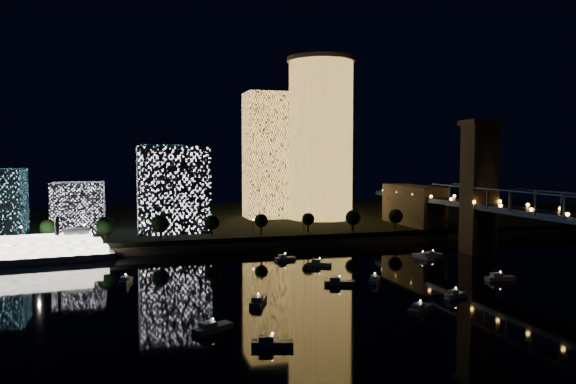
% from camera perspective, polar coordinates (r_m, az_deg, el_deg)
% --- Properties ---
extents(ground, '(520.00, 520.00, 0.00)m').
position_cam_1_polar(ground, '(150.20, 9.07, -10.44)').
color(ground, black).
rests_on(ground, ground).
extents(far_bank, '(420.00, 160.00, 5.00)m').
position_cam_1_polar(far_bank, '(300.20, -4.07, -2.87)').
color(far_bank, black).
rests_on(far_bank, ground).
extents(seawall, '(420.00, 6.00, 3.00)m').
position_cam_1_polar(seawall, '(225.32, 0.12, -5.28)').
color(seawall, '#6B5E4C').
rests_on(seawall, ground).
extents(tower_cylindrical, '(34.00, 34.00, 80.43)m').
position_cam_1_polar(tower_cylindrical, '(283.16, 3.34, 5.43)').
color(tower_cylindrical, '#FFBB51').
rests_on(tower_cylindrical, far_bank).
extents(tower_rectangular, '(20.08, 20.08, 63.89)m').
position_cam_1_polar(tower_rectangular, '(288.04, -2.34, 3.73)').
color(tower_rectangular, '#FFBB51').
rests_on(tower_rectangular, far_bank).
extents(midrise_blocks, '(92.11, 43.92, 36.58)m').
position_cam_1_polar(midrise_blocks, '(248.23, -15.93, -0.04)').
color(midrise_blocks, white).
rests_on(midrise_blocks, far_bank).
extents(truss_bridge, '(13.00, 266.00, 50.00)m').
position_cam_1_polar(truss_bridge, '(187.01, 26.96, -2.95)').
color(truss_bridge, navy).
rests_on(truss_bridge, ground).
extents(riverboat, '(54.47, 17.38, 16.14)m').
position_cam_1_polar(riverboat, '(211.20, -24.71, -5.49)').
color(riverboat, silver).
rests_on(riverboat, ground).
extents(motorboats, '(113.48, 89.18, 2.78)m').
position_cam_1_polar(motorboats, '(161.80, 6.25, -9.10)').
color(motorboats, silver).
rests_on(motorboats, ground).
extents(esplanade_trees, '(165.99, 6.94, 8.97)m').
position_cam_1_polar(esplanade_trees, '(223.31, -8.18, -3.08)').
color(esplanade_trees, black).
rests_on(esplanade_trees, far_bank).
extents(street_lamps, '(132.70, 0.70, 5.65)m').
position_cam_1_polar(street_lamps, '(229.10, -8.94, -3.28)').
color(street_lamps, black).
rests_on(street_lamps, far_bank).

